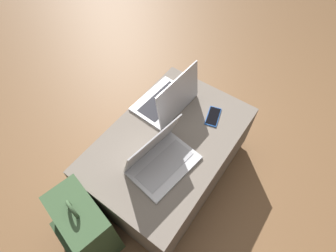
# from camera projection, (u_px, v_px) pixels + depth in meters

# --- Properties ---
(ground_plane) EXTENTS (14.00, 14.00, 0.00)m
(ground_plane) POSITION_uv_depth(u_px,v_px,m) (169.00, 170.00, 1.79)
(ground_plane) COLOR brown
(ottoman) EXTENTS (0.97, 0.64, 0.40)m
(ottoman) POSITION_uv_depth(u_px,v_px,m) (169.00, 156.00, 1.62)
(ottoman) COLOR #3D3832
(ottoman) RESTS_ON ground_plane
(laptop_near) EXTENTS (0.37, 0.28, 0.24)m
(laptop_near) POSITION_uv_depth(u_px,v_px,m) (160.00, 158.00, 1.33)
(laptop_near) COLOR #B7B7BC
(laptop_near) RESTS_ON ottoman
(laptop_far) EXTENTS (0.37, 0.28, 0.27)m
(laptop_far) POSITION_uv_depth(u_px,v_px,m) (168.00, 100.00, 1.55)
(laptop_far) COLOR #B7B7BC
(laptop_far) RESTS_ON ottoman
(cell_phone) EXTENTS (0.16, 0.11, 0.01)m
(cell_phone) POSITION_uv_depth(u_px,v_px,m) (213.00, 116.00, 1.54)
(cell_phone) COLOR #1E4C9E
(cell_phone) RESTS_ON ottoman
(backpack) EXTENTS (0.29, 0.36, 0.53)m
(backpack) POSITION_uv_depth(u_px,v_px,m) (85.00, 227.00, 1.36)
(backpack) COLOR #385133
(backpack) RESTS_ON ground_plane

